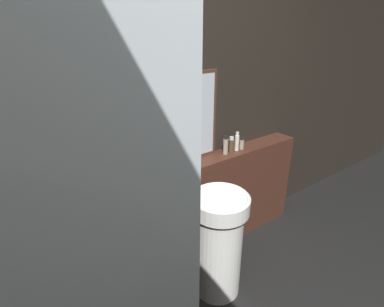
{
  "coord_description": "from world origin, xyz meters",
  "views": [
    {
      "loc": [
        -1.13,
        -0.14,
        1.88
      ],
      "look_at": [
        0.05,
        1.48,
        1.02
      ],
      "focal_mm": 28.0,
      "sensor_mm": 36.0,
      "label": 1
    }
  ],
  "objects_px": {
    "mirror": "(178,121)",
    "lotion_bottle": "(237,142)",
    "conditioner_bottle": "(231,145)",
    "towel_stack": "(117,180)",
    "pedestal_sink": "(219,242)",
    "shampoo_bottle": "(226,146)",
    "body_wash_bottle": "(242,144)"
  },
  "relations": [
    {
      "from": "mirror",
      "to": "conditioner_bottle",
      "type": "relative_size",
      "value": 5.24
    },
    {
      "from": "mirror",
      "to": "shampoo_bottle",
      "type": "distance_m",
      "value": 0.51
    },
    {
      "from": "mirror",
      "to": "body_wash_bottle",
      "type": "xyz_separation_m",
      "value": [
        0.61,
        -0.08,
        -0.3
      ]
    },
    {
      "from": "conditioner_bottle",
      "to": "lotion_bottle",
      "type": "relative_size",
      "value": 0.82
    },
    {
      "from": "pedestal_sink",
      "to": "towel_stack",
      "type": "relative_size",
      "value": 3.93
    },
    {
      "from": "mirror",
      "to": "body_wash_bottle",
      "type": "height_order",
      "value": "mirror"
    },
    {
      "from": "mirror",
      "to": "towel_stack",
      "type": "relative_size",
      "value": 3.41
    },
    {
      "from": "lotion_bottle",
      "to": "body_wash_bottle",
      "type": "bearing_deg",
      "value": -0.0
    },
    {
      "from": "shampoo_bottle",
      "to": "lotion_bottle",
      "type": "xyz_separation_m",
      "value": [
        0.13,
        0.0,
        0.0
      ]
    },
    {
      "from": "pedestal_sink",
      "to": "body_wash_bottle",
      "type": "relative_size",
      "value": 8.2
    },
    {
      "from": "shampoo_bottle",
      "to": "body_wash_bottle",
      "type": "relative_size",
      "value": 1.59
    },
    {
      "from": "mirror",
      "to": "conditioner_bottle",
      "type": "distance_m",
      "value": 0.57
    },
    {
      "from": "pedestal_sink",
      "to": "conditioner_bottle",
      "type": "bearing_deg",
      "value": 41.32
    },
    {
      "from": "pedestal_sink",
      "to": "shampoo_bottle",
      "type": "relative_size",
      "value": 5.17
    },
    {
      "from": "lotion_bottle",
      "to": "pedestal_sink",
      "type": "bearing_deg",
      "value": -142.15
    },
    {
      "from": "shampoo_bottle",
      "to": "conditioner_bottle",
      "type": "height_order",
      "value": "shampoo_bottle"
    },
    {
      "from": "mirror",
      "to": "body_wash_bottle",
      "type": "distance_m",
      "value": 0.69
    },
    {
      "from": "shampoo_bottle",
      "to": "towel_stack",
      "type": "bearing_deg",
      "value": -180.0
    },
    {
      "from": "towel_stack",
      "to": "lotion_bottle",
      "type": "distance_m",
      "value": 1.1
    },
    {
      "from": "pedestal_sink",
      "to": "body_wash_bottle",
      "type": "distance_m",
      "value": 0.89
    },
    {
      "from": "conditioner_bottle",
      "to": "lotion_bottle",
      "type": "distance_m",
      "value": 0.07
    },
    {
      "from": "pedestal_sink",
      "to": "towel_stack",
      "type": "xyz_separation_m",
      "value": [
        -0.55,
        0.43,
        0.49
      ]
    },
    {
      "from": "conditioner_bottle",
      "to": "mirror",
      "type": "bearing_deg",
      "value": 170.77
    },
    {
      "from": "lotion_bottle",
      "to": "body_wash_bottle",
      "type": "xyz_separation_m",
      "value": [
        0.06,
        -0.0,
        -0.03
      ]
    },
    {
      "from": "mirror",
      "to": "towel_stack",
      "type": "xyz_separation_m",
      "value": [
        -0.55,
        -0.08,
        -0.3
      ]
    },
    {
      "from": "mirror",
      "to": "lotion_bottle",
      "type": "height_order",
      "value": "mirror"
    },
    {
      "from": "pedestal_sink",
      "to": "lotion_bottle",
      "type": "xyz_separation_m",
      "value": [
        0.55,
        0.43,
        0.52
      ]
    },
    {
      "from": "mirror",
      "to": "shampoo_bottle",
      "type": "height_order",
      "value": "mirror"
    },
    {
      "from": "mirror",
      "to": "shampoo_bottle",
      "type": "bearing_deg",
      "value": -10.65
    },
    {
      "from": "mirror",
      "to": "lotion_bottle",
      "type": "bearing_deg",
      "value": -8.18
    },
    {
      "from": "towel_stack",
      "to": "mirror",
      "type": "bearing_deg",
      "value": 8.27
    },
    {
      "from": "conditioner_bottle",
      "to": "lotion_bottle",
      "type": "xyz_separation_m",
      "value": [
        0.06,
        0.0,
        0.01
      ]
    }
  ]
}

